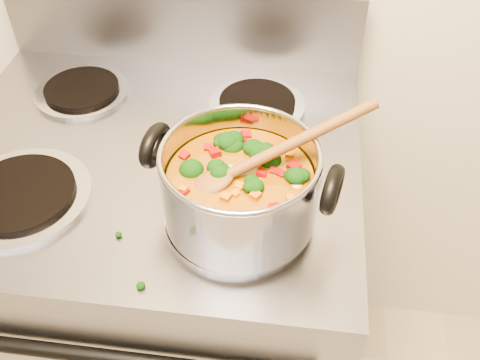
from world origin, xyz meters
TOP-DOWN VIEW (x-y plane):
  - electric_range at (-0.03, 1.16)m, footprint 0.73×0.66m
  - stockpot at (0.15, 1.01)m, footprint 0.29×0.23m
  - wooden_spoon at (0.16, 1.02)m, footprint 0.27×0.16m
  - cooktop_crumbs at (0.12, 1.05)m, footprint 0.19×0.27m

SIDE VIEW (x-z plane):
  - electric_range at x=-0.03m, z-range -0.07..1.01m
  - cooktop_crumbs at x=0.12m, z-range 0.92..0.93m
  - stockpot at x=0.15m, z-range 0.93..1.06m
  - wooden_spoon at x=0.16m, z-range 0.99..1.09m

